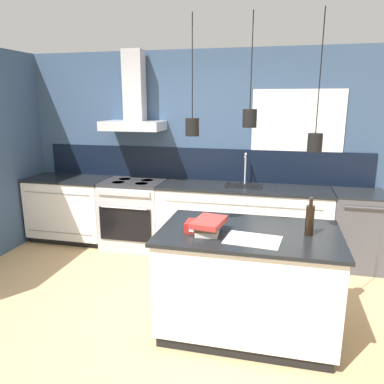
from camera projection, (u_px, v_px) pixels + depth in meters
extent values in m
plane|color=tan|center=(153.00, 319.00, 3.45)|extent=(16.00, 16.00, 0.00)
cube|color=#354C6B|center=(200.00, 151.00, 5.06)|extent=(5.60, 0.06, 2.60)
cube|color=black|center=(199.00, 164.00, 5.06)|extent=(4.42, 0.02, 0.43)
cube|color=white|center=(297.00, 129.00, 4.66)|extent=(1.12, 0.01, 0.96)
cube|color=black|center=(297.00, 129.00, 4.67)|extent=(1.04, 0.01, 0.88)
cube|color=#B5B5BA|center=(133.00, 126.00, 4.92)|extent=(0.80, 0.46, 0.12)
cube|color=#B5B5BA|center=(134.00, 86.00, 4.88)|extent=(0.26, 0.20, 0.90)
cylinder|color=black|center=(192.00, 67.00, 2.85)|extent=(0.01, 0.01, 0.77)
cylinder|color=black|center=(192.00, 127.00, 2.96)|extent=(0.11, 0.11, 0.14)
sphere|color=#F9D18C|center=(192.00, 127.00, 2.96)|extent=(0.06, 0.06, 0.06)
cylinder|color=black|center=(252.00, 61.00, 2.77)|extent=(0.01, 0.01, 0.70)
cylinder|color=black|center=(250.00, 118.00, 2.87)|extent=(0.11, 0.11, 0.14)
sphere|color=#F9D18C|center=(250.00, 118.00, 2.87)|extent=(0.06, 0.06, 0.06)
cylinder|color=black|center=(320.00, 72.00, 2.69)|extent=(0.01, 0.01, 0.87)
cylinder|color=black|center=(315.00, 143.00, 2.81)|extent=(0.11, 0.11, 0.14)
sphere|color=#F9D18C|center=(315.00, 143.00, 2.81)|extent=(0.06, 0.06, 0.06)
cube|color=black|center=(74.00, 235.00, 5.47)|extent=(1.07, 0.56, 0.09)
cube|color=white|center=(71.00, 207.00, 5.33)|extent=(1.10, 0.62, 0.79)
cube|color=gray|center=(56.00, 193.00, 4.97)|extent=(0.97, 0.01, 0.01)
cube|color=gray|center=(60.00, 233.00, 5.10)|extent=(0.97, 0.01, 0.01)
cube|color=black|center=(68.00, 179.00, 5.23)|extent=(1.12, 0.64, 0.03)
cube|color=black|center=(241.00, 250.00, 4.92)|extent=(2.06, 0.56, 0.09)
cube|color=white|center=(242.00, 219.00, 4.79)|extent=(2.13, 0.62, 0.79)
cube|color=gray|center=(240.00, 205.00, 4.43)|extent=(1.87, 0.01, 0.01)
cube|color=gray|center=(239.00, 248.00, 4.56)|extent=(1.87, 0.01, 0.01)
cube|color=black|center=(243.00, 188.00, 4.69)|extent=(2.15, 0.64, 0.03)
cube|color=#262628|center=(244.00, 186.00, 4.73)|extent=(0.48, 0.34, 0.01)
cylinder|color=#B5B5BA|center=(245.00, 169.00, 4.81)|extent=(0.02, 0.02, 0.39)
sphere|color=#B5B5BA|center=(246.00, 154.00, 4.76)|extent=(0.03, 0.03, 0.03)
cylinder|color=#B5B5BA|center=(245.00, 156.00, 4.71)|extent=(0.02, 0.12, 0.02)
cube|color=#B5B5BA|center=(134.00, 215.00, 5.13)|extent=(0.82, 0.62, 0.87)
cube|color=black|center=(125.00, 225.00, 4.84)|extent=(0.70, 0.02, 0.44)
cylinder|color=#B5B5BA|center=(124.00, 208.00, 4.76)|extent=(0.61, 0.02, 0.02)
cube|color=#B5B5BA|center=(124.00, 193.00, 4.73)|extent=(0.70, 0.02, 0.07)
cube|color=#2D2D30|center=(133.00, 183.00, 5.02)|extent=(0.82, 0.60, 0.04)
cylinder|color=black|center=(125.00, 179.00, 5.16)|extent=(0.17, 0.17, 0.00)
cylinder|color=black|center=(147.00, 180.00, 5.08)|extent=(0.17, 0.17, 0.00)
cylinder|color=black|center=(118.00, 182.00, 4.95)|extent=(0.17, 0.17, 0.00)
cylinder|color=black|center=(142.00, 184.00, 4.88)|extent=(0.17, 0.17, 0.00)
cube|color=#4C4C51|center=(356.00, 230.00, 4.49)|extent=(0.60, 0.62, 0.89)
cube|color=black|center=(360.00, 194.00, 4.38)|extent=(0.60, 0.62, 0.02)
cylinder|color=#4C4C51|center=(366.00, 208.00, 4.09)|extent=(0.45, 0.02, 0.02)
cube|color=black|center=(246.00, 323.00, 3.31)|extent=(1.38, 0.85, 0.09)
cube|color=white|center=(247.00, 278.00, 3.20)|extent=(1.44, 0.89, 0.79)
cube|color=black|center=(249.00, 233.00, 3.10)|extent=(1.49, 0.94, 0.03)
cylinder|color=black|center=(310.00, 220.00, 2.98)|extent=(0.07, 0.07, 0.25)
cylinder|color=black|center=(311.00, 202.00, 2.95)|extent=(0.03, 0.03, 0.06)
cylinder|color=#262628|center=(311.00, 198.00, 2.94)|extent=(0.03, 0.03, 0.01)
cube|color=silver|center=(208.00, 231.00, 3.04)|extent=(0.19, 0.25, 0.04)
cube|color=olive|center=(209.00, 226.00, 3.05)|extent=(0.19, 0.27, 0.03)
cube|color=#B2332D|center=(209.00, 222.00, 3.03)|extent=(0.27, 0.36, 0.04)
cube|color=red|center=(199.00, 226.00, 3.09)|extent=(0.22, 0.17, 0.08)
cube|color=white|center=(197.00, 230.00, 3.00)|extent=(0.13, 0.01, 0.04)
cube|color=silver|center=(253.00, 240.00, 2.90)|extent=(0.45, 0.35, 0.01)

